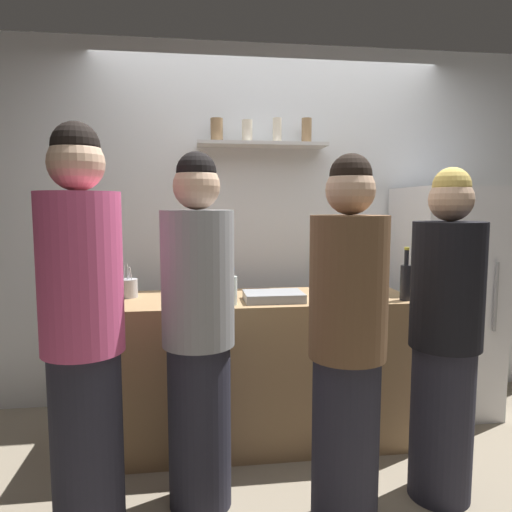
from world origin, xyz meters
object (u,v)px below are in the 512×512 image
(utensil_holder, at_px, (128,288))
(person_brown_jacket, at_px, (347,348))
(baking_pan, at_px, (273,296))
(water_bottle_plastic, at_px, (230,289))
(wine_bottle_green_glass, at_px, (381,277))
(person_blonde, at_px, (445,340))
(person_grey_hoodie, at_px, (199,336))
(person_pink_top, at_px, (83,339))
(refrigerator, at_px, (444,299))
(wine_bottle_dark_glass, at_px, (406,281))

(utensil_holder, height_order, person_brown_jacket, person_brown_jacket)
(baking_pan, height_order, water_bottle_plastic, water_bottle_plastic)
(wine_bottle_green_glass, bearing_deg, person_brown_jacket, -121.09)
(water_bottle_plastic, xyz_separation_m, person_blonde, (1.00, -0.50, -0.19))
(person_grey_hoodie, bearing_deg, person_pink_top, 56.09)
(wine_bottle_green_glass, xyz_separation_m, water_bottle_plastic, (-0.94, -0.15, -0.02))
(refrigerator, distance_m, utensil_holder, 2.17)
(person_pink_top, height_order, person_grey_hoodie, person_pink_top)
(water_bottle_plastic, xyz_separation_m, person_grey_hoodie, (-0.18, -0.40, -0.15))
(person_brown_jacket, height_order, person_pink_top, person_pink_top)
(wine_bottle_green_glass, xyz_separation_m, wine_bottle_dark_glass, (0.09, -0.16, 0.00))
(baking_pan, height_order, person_blonde, person_blonde)
(wine_bottle_dark_glass, relative_size, person_pink_top, 0.17)
(water_bottle_plastic, xyz_separation_m, person_brown_jacket, (0.47, -0.64, -0.16))
(wine_bottle_dark_glass, distance_m, person_pink_top, 1.79)
(wine_bottle_green_glass, xyz_separation_m, person_pink_top, (-1.60, -0.73, -0.12))
(refrigerator, height_order, person_brown_jacket, person_brown_jacket)
(person_grey_hoodie, bearing_deg, wine_bottle_green_glass, -118.14)
(person_grey_hoodie, bearing_deg, person_blonde, -149.00)
(wine_bottle_green_glass, relative_size, wine_bottle_dark_glass, 0.96)
(water_bottle_plastic, height_order, person_blonde, person_blonde)
(utensil_holder, relative_size, person_brown_jacket, 0.12)
(wine_bottle_green_glass, height_order, person_brown_jacket, person_brown_jacket)
(person_brown_jacket, bearing_deg, water_bottle_plastic, -88.78)
(person_brown_jacket, bearing_deg, refrigerator, -168.72)
(refrigerator, relative_size, person_brown_jacket, 0.94)
(refrigerator, distance_m, person_pink_top, 2.48)
(wine_bottle_dark_glass, relative_size, person_blonde, 0.19)
(refrigerator, height_order, utensil_holder, refrigerator)
(refrigerator, xyz_separation_m, baking_pan, (-1.30, -0.43, 0.14))
(person_grey_hoodie, xyz_separation_m, person_blonde, (1.19, -0.09, -0.04))
(refrigerator, height_order, water_bottle_plastic, refrigerator)
(wine_bottle_dark_glass, relative_size, person_brown_jacket, 0.19)
(utensil_holder, xyz_separation_m, person_pink_top, (-0.07, -0.88, -0.06))
(person_blonde, bearing_deg, baking_pan, -7.84)
(person_pink_top, bearing_deg, baking_pan, -143.67)
(utensil_holder, relative_size, wine_bottle_dark_glass, 0.66)
(wine_bottle_dark_glass, distance_m, water_bottle_plastic, 1.03)
(baking_pan, distance_m, person_blonde, 0.95)
(wine_bottle_dark_glass, distance_m, person_grey_hoodie, 1.28)
(wine_bottle_green_glass, bearing_deg, utensil_holder, 174.62)
(water_bottle_plastic, relative_size, person_blonde, 0.13)
(water_bottle_plastic, bearing_deg, utensil_holder, 153.32)
(person_blonde, bearing_deg, person_pink_top, 32.99)
(person_grey_hoodie, bearing_deg, utensil_holder, -24.05)
(baking_pan, bearing_deg, water_bottle_plastic, -162.36)
(baking_pan, relative_size, utensil_holder, 1.65)
(refrigerator, distance_m, wine_bottle_green_glass, 0.75)
(baking_pan, relative_size, person_pink_top, 0.19)
(wine_bottle_green_glass, bearing_deg, refrigerator, 29.83)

